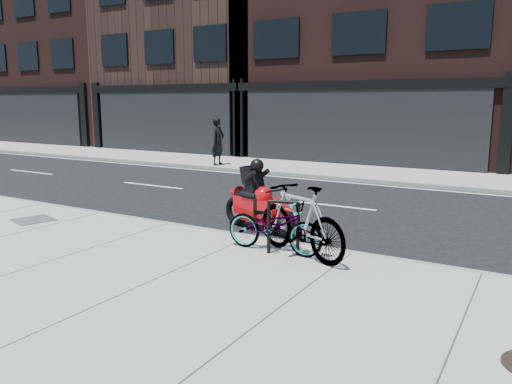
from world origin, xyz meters
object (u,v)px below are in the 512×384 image
Objects in this scene: bicycle_front at (274,225)px; pedestrian at (218,141)px; motorcycle at (262,202)px; utility_grate at (34,220)px; bicycle_rear at (301,221)px; bike_rack at (283,223)px.

pedestrian is (-7.42, 9.10, 0.48)m from bicycle_front.
motorcycle reaches higher than bicycle_front.
bicycle_front is at bearing 6.29° from utility_grate.
bicycle_rear reaches higher than bicycle_front.
motorcycle is (-1.56, 1.47, -0.12)m from bicycle_rear.
bicycle_front is (-0.19, 0.03, -0.07)m from bike_rack.
bicycle_rear is 2.15m from motorcycle.
utility_grate is at bearing -138.88° from motorcycle.
bike_rack is at bearing -140.59° from pedestrian.
bicycle_front is 1.82m from motorcycle.
motorcycle is 9.93m from pedestrian.
pedestrian reaches higher than motorcycle.
bicycle_rear is (0.48, 0.00, 0.14)m from bicycle_front.
bike_rack is 0.30m from bicycle_rear.
motorcycle reaches higher than bike_rack.
motorcycle is at bearing 36.13° from bicycle_front.
bicycle_rear is 12.06m from pedestrian.
bicycle_rear is 1.01× the size of motorcycle.
bike_rack reaches higher than utility_grate.
bicycle_front reaches higher than utility_grate.
pedestrian reaches higher than utility_grate.
bicycle_rear reaches higher than utility_grate.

